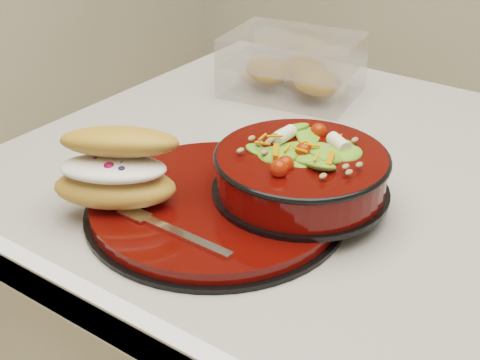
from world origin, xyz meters
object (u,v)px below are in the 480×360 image
Objects in this scene: dinner_plate at (216,205)px; fork at (170,229)px; salad_bowl at (301,167)px; pastry_box at (293,67)px; croissant at (117,168)px.

fork is at bearing -88.46° from dinner_plate.
salad_bowl is 0.36m from pastry_box.
croissant is at bearing -142.55° from dinner_plate.
pastry_box is at bearing 63.84° from croissant.
fork is (0.00, -0.08, 0.01)m from dinner_plate.
salad_bowl is at bearing 42.51° from dinner_plate.
fork is 0.66× the size of pastry_box.
dinner_plate is at bearing -81.07° from pastry_box.
salad_bowl is 0.91× the size of pastry_box.
salad_bowl reaches higher than fork.
croissant is 0.43m from pastry_box.
salad_bowl reaches higher than pastry_box.
dinner_plate is 0.08m from fork.
dinner_plate is 0.12m from croissant.
salad_bowl is 0.17m from fork.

